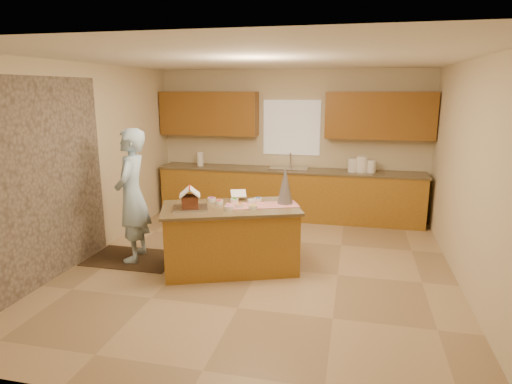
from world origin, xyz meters
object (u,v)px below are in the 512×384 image
Objects in this scene: island_base at (231,239)px; tinsel_tree at (285,185)px; boy at (132,195)px; gingerbread_house at (190,200)px.

tinsel_tree is (0.67, 0.30, 0.71)m from island_base.
boy is at bearing 158.47° from island_base.
boy is at bearing 165.29° from gingerbread_house.
tinsel_tree is at bearing 24.94° from gingerbread_house.
tinsel_tree is at bearing 3.67° from island_base.
island_base is 1.02m from tinsel_tree.
island_base is 1.50m from boy.
gingerbread_house is at bearing 65.14° from boy.
tinsel_tree is 0.28× the size of boy.
gingerbread_house is (-0.47, -0.23, 0.57)m from island_base.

